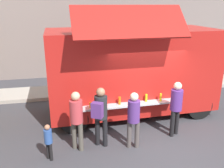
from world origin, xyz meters
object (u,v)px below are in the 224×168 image
at_px(customer_extra_browsing, 176,104).
at_px(trash_bin, 189,76).
at_px(customer_front_ordering, 134,116).
at_px(child_near_queue, 48,139).
at_px(customer_rear_waiting, 76,116).
at_px(food_truck_main, 132,69).
at_px(customer_mid_with_backpack, 100,112).

bearing_deg(customer_extra_browsing, trash_bin, -63.37).
bearing_deg(customer_front_ordering, child_near_queue, 107.69).
bearing_deg(customer_rear_waiting, trash_bin, -11.51).
xyz_separation_m(food_truck_main, customer_mid_with_backpack, (-1.47, -2.00, -0.60)).
distance_m(food_truck_main, customer_extra_browsing, 2.13).
height_order(customer_rear_waiting, customer_extra_browsing, customer_extra_browsing).
height_order(customer_mid_with_backpack, customer_extra_browsing, customer_mid_with_backpack).
bearing_deg(child_near_queue, customer_front_ordering, -36.89).
distance_m(customer_front_ordering, customer_rear_waiting, 1.55).
bearing_deg(trash_bin, customer_rear_waiting, -142.86).
relative_size(customer_mid_with_backpack, child_near_queue, 1.73).
bearing_deg(customer_mid_with_backpack, customer_extra_browsing, -56.42).
distance_m(food_truck_main, trash_bin, 4.45).
xyz_separation_m(trash_bin, customer_extra_browsing, (-2.77, -4.17, 0.51)).
bearing_deg(food_truck_main, customer_mid_with_backpack, -127.79).
relative_size(food_truck_main, customer_mid_with_backpack, 3.33).
bearing_deg(food_truck_main, customer_rear_waiting, -137.71).
bearing_deg(customer_mid_with_backpack, customer_front_ordering, -76.12).
height_order(customer_front_ordering, customer_rear_waiting, customer_rear_waiting).
relative_size(food_truck_main, customer_extra_browsing, 3.38).
relative_size(customer_front_ordering, child_near_queue, 1.63).
xyz_separation_m(customer_mid_with_backpack, child_near_queue, (-1.41, -0.36, -0.47)).
distance_m(customer_extra_browsing, child_near_queue, 3.79).
relative_size(trash_bin, child_near_queue, 1.04).
relative_size(trash_bin, customer_front_ordering, 0.63).
distance_m(trash_bin, customer_mid_with_backpack, 6.70).
bearing_deg(customer_rear_waiting, customer_mid_with_backpack, -45.69).
height_order(customer_rear_waiting, child_near_queue, customer_rear_waiting).
bearing_deg(food_truck_main, customer_front_ordering, -106.26).
bearing_deg(customer_extra_browsing, food_truck_main, -5.19).
xyz_separation_m(food_truck_main, customer_front_ordering, (-0.60, -2.25, -0.69)).
relative_size(food_truck_main, child_near_queue, 5.77).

